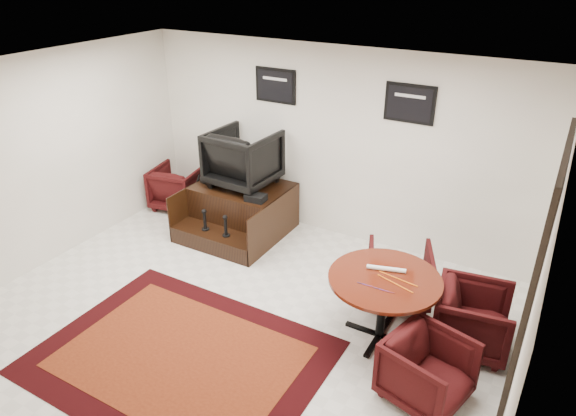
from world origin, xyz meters
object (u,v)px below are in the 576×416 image
Objects in this scene: shine_chair at (243,156)px; table_chair_back at (399,272)px; shine_podium at (240,211)px; meeting_table at (384,285)px; table_chair_corner at (428,368)px; table_chair_window at (473,316)px; armchair_side at (178,185)px.

shine_chair is 1.21× the size of table_chair_back.
meeting_table is at bearing -24.79° from shine_podium.
shine_chair is 4.09m from table_chair_corner.
table_chair_window is at bearing 134.02° from table_chair_back.
meeting_table is (2.76, -1.27, 0.36)m from shine_podium.
armchair_side is at bearing 160.66° from meeting_table.
meeting_table is at bearing 63.18° from table_chair_corner.
meeting_table reaches higher than armchair_side.
table_chair_corner is (3.45, -2.04, -0.82)m from shine_chair.
table_chair_window is at bearing 166.09° from shine_chair.
meeting_table is 1.53× the size of table_chair_window.
shine_chair is 1.60m from armchair_side.
meeting_table is 1.01m from table_chair_window.
shine_chair is (-0.00, 0.15, 0.86)m from shine_podium.
shine_podium is 3.93m from table_chair_corner.
armchair_side is at bearing 172.52° from shine_podium.
table_chair_back is (-0.07, 0.79, -0.31)m from meeting_table.
shine_podium is at bearing 67.51° from table_chair_window.
table_chair_back is 1.04× the size of table_chair_corner.
table_chair_back is 0.98× the size of table_chair_window.
shine_podium is at bearing 76.50° from table_chair_corner.
table_chair_back reaches higher than shine_podium.
shine_chair is at bearing 167.15° from armchair_side.
table_chair_corner is (4.83, -2.08, -0.02)m from armchair_side.
meeting_table is at bearing 73.71° from table_chair_back.
shine_podium is at bearing 161.20° from armchair_side.
shine_chair is 1.20× the size of armchair_side.
table_chair_corner is at bearing 159.45° from table_chair_window.
table_chair_window is at bearing -14.21° from shine_podium.
meeting_table reaches higher than table_chair_corner.
meeting_table is at bearing 102.77° from table_chair_window.
table_chair_window is 1.06× the size of table_chair_corner.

